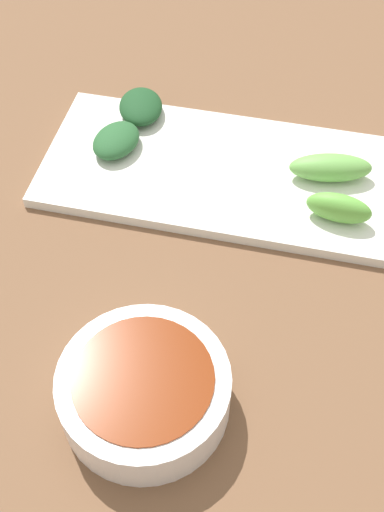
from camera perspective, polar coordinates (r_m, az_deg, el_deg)
tabletop at (r=0.65m, az=0.04°, el=0.69°), size 2.10×2.10×0.02m
sauce_bowl at (r=0.52m, az=-3.65°, el=-11.72°), size 0.14×0.14×0.05m
serving_plate at (r=0.69m, az=2.72°, el=7.30°), size 0.17×0.38×0.01m
broccoli_stalk_0 at (r=0.65m, az=12.72°, el=4.12°), size 0.03×0.07×0.03m
broccoli_leafy_1 at (r=0.71m, az=-6.65°, el=10.01°), size 0.07×0.06×0.02m
broccoli_stalk_2 at (r=0.69m, az=12.02°, el=7.57°), size 0.05×0.09×0.03m
broccoli_leafy_3 at (r=0.75m, az=-4.51°, el=12.90°), size 0.07×0.06×0.02m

